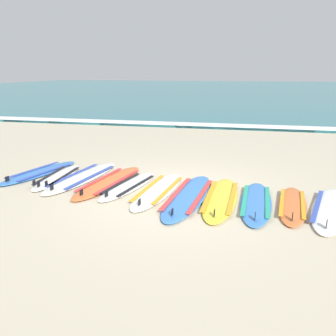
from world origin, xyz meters
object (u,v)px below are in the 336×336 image
object	(u,v)px
surfboard_0	(40,172)
surfboard_2	(83,177)
surfboard_5	(158,190)
surfboard_7	(221,198)
surfboard_8	(256,202)
surfboard_9	(292,205)
surfboard_3	(109,182)
surfboard_4	(129,186)
surfboard_1	(57,177)
surfboard_6	(188,196)
surfboard_10	(330,209)

from	to	relation	value
surfboard_0	surfboard_2	world-z (taller)	same
surfboard_5	surfboard_7	xyz separation A→B (m)	(1.23, -0.17, -0.00)
surfboard_7	surfboard_8	distance (m)	0.64
surfboard_5	surfboard_9	world-z (taller)	same
surfboard_3	surfboard_5	xyz separation A→B (m)	(1.14, -0.29, 0.00)
surfboard_2	surfboard_4	bearing A→B (deg)	-15.98
surfboard_0	surfboard_5	xyz separation A→B (m)	(2.97, -0.59, -0.00)
surfboard_1	surfboard_6	bearing A→B (deg)	-10.18
surfboard_4	surfboard_8	world-z (taller)	same
surfboard_4	surfboard_10	xyz separation A→B (m)	(3.73, -0.43, -0.00)
surfboard_1	surfboard_10	size ratio (longest dim) A/B	0.85
surfboard_0	surfboard_10	xyz separation A→B (m)	(6.05, -0.89, -0.00)
surfboard_2	surfboard_8	size ratio (longest dim) A/B	1.19
surfboard_1	surfboard_7	size ratio (longest dim) A/B	0.82
surfboard_3	surfboard_10	bearing A→B (deg)	-7.91
surfboard_9	surfboard_4	bearing A→B (deg)	173.42
surfboard_1	surfboard_3	distance (m)	1.25
surfboard_6	surfboard_2	bearing A→B (deg)	165.07
surfboard_7	surfboard_9	xyz separation A→B (m)	(1.25, -0.06, 0.00)
surfboard_7	surfboard_4	bearing A→B (deg)	170.90
surfboard_1	surfboard_9	distance (m)	4.90
surfboard_5	surfboard_10	bearing A→B (deg)	-5.59
surfboard_1	surfboard_10	bearing A→B (deg)	-6.85
surfboard_5	surfboard_9	distance (m)	2.49
surfboard_6	surfboard_8	world-z (taller)	same
surfboard_3	surfboard_10	xyz separation A→B (m)	(4.22, -0.59, 0.00)
surfboard_2	surfboard_8	xyz separation A→B (m)	(3.70, -0.71, 0.00)
surfboard_3	surfboard_10	distance (m)	4.26
surfboard_4	surfboard_2	bearing A→B (deg)	164.02
surfboard_2	surfboard_3	bearing A→B (deg)	-15.01
surfboard_4	surfboard_9	world-z (taller)	same
surfboard_1	surfboard_8	xyz separation A→B (m)	(4.25, -0.59, -0.00)
surfboard_4	surfboard_6	size ratio (longest dim) A/B	0.78
surfboard_3	surfboard_9	distance (m)	3.66
surfboard_0	surfboard_1	size ratio (longest dim) A/B	1.15
surfboard_0	surfboard_10	distance (m)	6.12
surfboard_4	surfboard_10	bearing A→B (deg)	-6.63
surfboard_6	surfboard_8	distance (m)	1.23
surfboard_7	surfboard_9	size ratio (longest dim) A/B	1.21
surfboard_5	surfboard_8	distance (m)	1.88
surfboard_9	surfboard_5	bearing A→B (deg)	174.73
surfboard_8	surfboard_10	world-z (taller)	same
surfboard_0	surfboard_1	distance (m)	0.63
surfboard_2	surfboard_4	distance (m)	1.24
surfboard_5	surfboard_2	bearing A→B (deg)	165.59
surfboard_3	surfboard_7	bearing A→B (deg)	-10.86
surfboard_2	surfboard_4	xyz separation A→B (m)	(1.19, -0.34, 0.00)
surfboard_4	surfboard_0	bearing A→B (deg)	168.76
surfboard_2	surfboard_9	world-z (taller)	same
surfboard_2	surfboard_10	size ratio (longest dim) A/B	1.13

